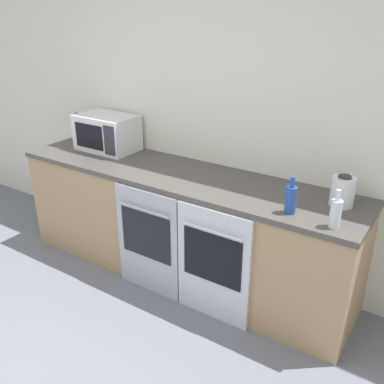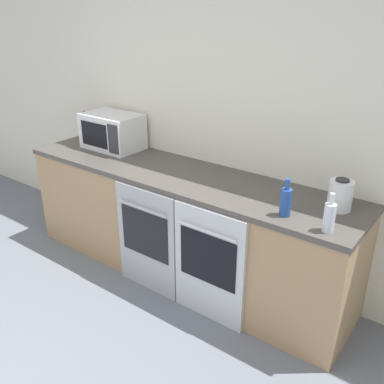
{
  "view_description": "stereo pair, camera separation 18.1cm",
  "coord_description": "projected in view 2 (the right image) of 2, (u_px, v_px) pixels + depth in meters",
  "views": [
    {
      "loc": [
        1.77,
        -0.71,
        2.11
      ],
      "look_at": [
        0.11,
        1.83,
        0.77
      ],
      "focal_mm": 40.0,
      "sensor_mm": 36.0,
      "label": 1
    },
    {
      "loc": [
        1.92,
        -0.6,
        2.11
      ],
      "look_at": [
        0.11,
        1.83,
        0.77
      ],
      "focal_mm": 40.0,
      "sensor_mm": 36.0,
      "label": 2
    }
  ],
  "objects": [
    {
      "name": "counter_back",
      "position": [
        181.0,
        224.0,
        3.5
      ],
      "size": [
        2.87,
        0.68,
        0.91
      ],
      "color": "tan",
      "rests_on": "ground_plane"
    },
    {
      "name": "kettle",
      "position": [
        340.0,
        195.0,
        2.68
      ],
      "size": [
        0.15,
        0.15,
        0.21
      ],
      "color": "white",
      "rests_on": "counter_back"
    },
    {
      "name": "oven_right",
      "position": [
        209.0,
        266.0,
        2.97
      ],
      "size": [
        0.57,
        0.06,
        0.87
      ],
      "color": "silver",
      "rests_on": "ground_plane"
    },
    {
      "name": "oven_left",
      "position": [
        146.0,
        240.0,
        3.29
      ],
      "size": [
        0.57,
        0.06,
        0.87
      ],
      "color": "#A8AAAF",
      "rests_on": "ground_plane"
    },
    {
      "name": "microwave",
      "position": [
        113.0,
        131.0,
        3.82
      ],
      "size": [
        0.52,
        0.35,
        0.31
      ],
      "color": "silver",
      "rests_on": "counter_back"
    },
    {
      "name": "bottle_clear",
      "position": [
        329.0,
        217.0,
        2.42
      ],
      "size": [
        0.07,
        0.07,
        0.24
      ],
      "color": "silver",
      "rests_on": "counter_back"
    },
    {
      "name": "bottle_blue",
      "position": [
        286.0,
        201.0,
        2.61
      ],
      "size": [
        0.07,
        0.07,
        0.24
      ],
      "color": "#234793",
      "rests_on": "counter_back"
    },
    {
      "name": "wall_back",
      "position": [
        208.0,
        114.0,
        3.42
      ],
      "size": [
        10.0,
        0.06,
        2.6
      ],
      "color": "silver",
      "rests_on": "ground_plane"
    },
    {
      "name": "bottle_red",
      "position": [
        86.0,
        127.0,
        4.14
      ],
      "size": [
        0.07,
        0.07,
        0.26
      ],
      "color": "maroon",
      "rests_on": "counter_back"
    }
  ]
}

